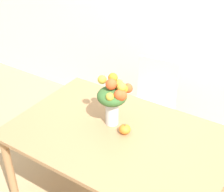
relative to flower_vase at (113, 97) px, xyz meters
The scene contains 5 objects.
wall_back 1.32m from the flower_vase, 85.79° to the left, with size 8.00×0.06×2.70m.
dining_table 0.34m from the flower_vase, 42.42° to the right, with size 1.53×1.00×0.76m.
flower_vase is the anchor object (origin of this frame).
pumpkin 0.24m from the flower_vase, 22.70° to the right, with size 0.08×0.08×0.08m.
dining_chair_near_window 0.92m from the flower_vase, 93.86° to the left, with size 0.46×0.46×0.92m.
Camera 1 is at (0.90, -1.48, 2.15)m, focal length 50.00 mm.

